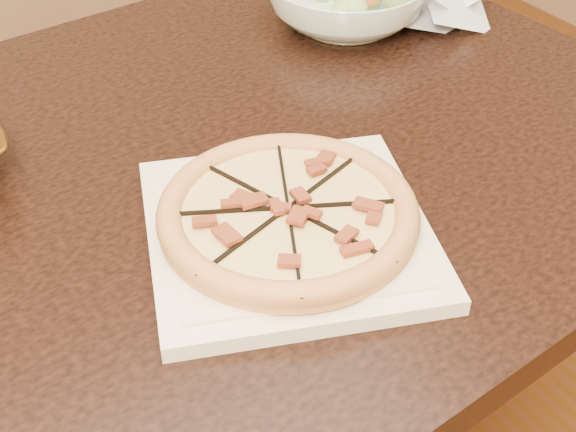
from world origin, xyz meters
The scene contains 5 objects.
dining_table centered at (-0.05, 0.02, 0.64)m, with size 1.40×0.97×0.75m.
plate centered at (0.02, -0.15, 0.76)m, with size 0.36×0.36×0.02m.
pizza centered at (0.02, -0.15, 0.78)m, with size 0.26×0.26×0.03m.
salad_bowl centered at (0.36, 0.22, 0.79)m, with size 0.24×0.24×0.07m, color white.
cling_film centered at (0.49, 0.16, 0.78)m, with size 0.15×0.12×0.05m, color silver, non-canonical shape.
Camera 1 is at (-0.31, -0.67, 1.29)m, focal length 50.00 mm.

